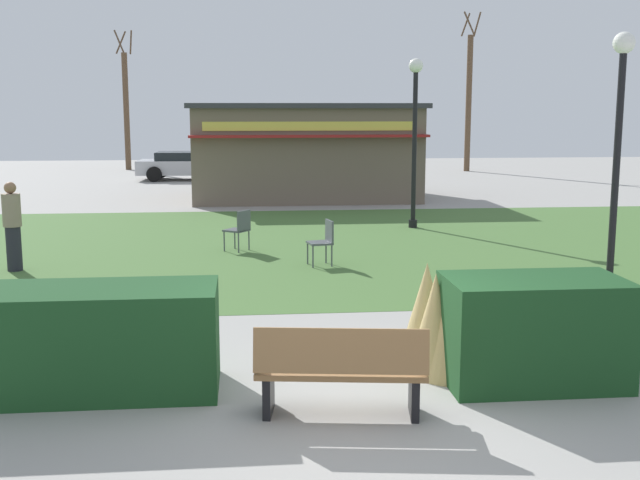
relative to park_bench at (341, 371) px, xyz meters
The scene contains 19 objects.
ground_plane 0.56m from the park_bench, 45.46° to the left, with size 80.00×80.00×0.00m, color #999691.
lawn_patch 10.02m from the park_bench, 88.82° to the left, with size 36.00×12.00×0.01m, color #446B33.
park_bench is the anchor object (origin of this frame).
hedge_left 2.71m from the park_bench, 159.29° to the left, with size 2.59×1.10×1.15m, color #19421E.
hedge_right 2.39m from the park_bench, 19.00° to the left, with size 1.96×1.10×1.20m, color #19421E.
ornamental_grass_behind_left 2.32m from the park_bench, 49.54° to the left, with size 0.73×0.73×1.07m, color tan.
ornamental_grass_behind_right 1.78m from the park_bench, 37.88° to the left, with size 0.78×0.78×1.14m, color tan.
ornamental_grass_behind_center 1.69m from the park_bench, 43.23° to the left, with size 0.64×0.64×1.20m, color tan.
ornamental_grass_behind_far 2.32m from the park_bench, 55.58° to the left, with size 0.65×0.65×1.17m, color tan.
lamppost_mid 7.74m from the park_bench, 44.53° to the left, with size 0.36×0.36×4.27m.
lamppost_far 12.98m from the park_bench, 74.50° to the left, with size 0.36×0.36×4.27m.
trash_bin 3.69m from the park_bench, 161.36° to the left, with size 0.52×0.52×0.76m, color #2D4233.
food_kiosk 19.56m from the park_bench, 86.56° to the left, with size 7.67×5.22×3.20m.
cafe_chair_west 7.66m from the park_bench, 85.32° to the left, with size 0.52×0.52×0.89m.
cafe_chair_center 9.40m from the park_bench, 96.21° to the left, with size 0.61×0.61×0.89m.
person_strolling 9.33m from the park_bench, 124.36° to the left, with size 0.34×0.34×1.69m.
parked_car_west_slot 26.98m from the park_bench, 97.04° to the left, with size 4.28×2.20×1.20m.
tree_left_bg 33.51m from the park_bench, 101.43° to the left, with size 0.91×0.96×6.79m.
tree_right_bg 31.99m from the park_bench, 71.69° to the left, with size 0.91×0.96×7.56m.
Camera 1 is at (-1.15, -7.59, 3.04)m, focal length 44.08 mm.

